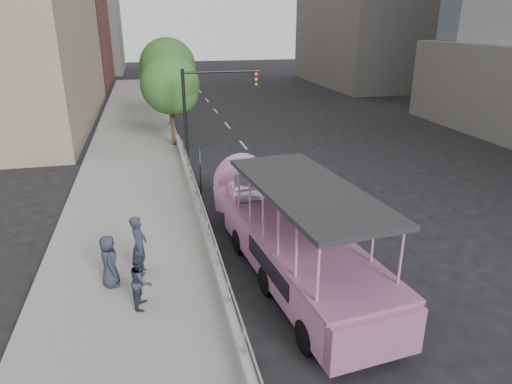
{
  "coord_description": "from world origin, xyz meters",
  "views": [
    {
      "loc": [
        -4.74,
        -11.98,
        7.6
      ],
      "look_at": [
        -1.32,
        2.58,
        1.92
      ],
      "focal_mm": 32.0,
      "sensor_mm": 36.0,
      "label": 1
    }
  ],
  "objects": [
    {
      "name": "pedestrian_mid",
      "position": [
        -5.31,
        -1.04,
        1.06
      ],
      "size": [
        0.7,
        0.83,
        1.53
      ],
      "primitive_type": "imported",
      "rotation": [
        0.0,
        0.0,
        1.39
      ],
      "color": "#2A2C3E",
      "rests_on": "sidewalk"
    },
    {
      "name": "traffic_signal",
      "position": [
        -1.7,
        12.5,
        3.5
      ],
      "size": [
        4.2,
        0.32,
        5.2
      ],
      "color": "black",
      "rests_on": "ground"
    },
    {
      "name": "pedestrian_near",
      "position": [
        -5.36,
        0.72,
        1.24
      ],
      "size": [
        0.57,
        0.76,
        1.88
      ],
      "primitive_type": "imported",
      "rotation": [
        0.0,
        0.0,
        1.38
      ],
      "color": "#2A2C3E",
      "rests_on": "sidewalk"
    },
    {
      "name": "sidewalk",
      "position": [
        -5.75,
        10.0,
        0.15
      ],
      "size": [
        5.5,
        80.0,
        0.3
      ],
      "primitive_type": "cube",
      "color": "gray",
      "rests_on": "ground"
    },
    {
      "name": "kerb_wall",
      "position": [
        -3.12,
        2.0,
        0.48
      ],
      "size": [
        0.24,
        30.0,
        0.36
      ],
      "primitive_type": "cube",
      "color": "#A6A6A1",
      "rests_on": "sidewalk"
    },
    {
      "name": "street_tree_near",
      "position": [
        -3.3,
        15.93,
        3.82
      ],
      "size": [
        3.52,
        3.52,
        5.72
      ],
      "color": "#332517",
      "rests_on": "ground"
    },
    {
      "name": "guardrail",
      "position": [
        -3.12,
        2.0,
        1.14
      ],
      "size": [
        0.07,
        22.0,
        0.71
      ],
      "color": "silver",
      "rests_on": "kerb_wall"
    },
    {
      "name": "parking_sign",
      "position": [
        -2.8,
        6.86,
        1.58
      ],
      "size": [
        0.11,
        0.55,
        2.47
      ],
      "color": "black",
      "rests_on": "ground"
    },
    {
      "name": "street_tree_far",
      "position": [
        -3.1,
        21.93,
        4.31
      ],
      "size": [
        3.97,
        3.97,
        6.45
      ],
      "color": "#332517",
      "rests_on": "ground"
    },
    {
      "name": "ground",
      "position": [
        0.0,
        0.0,
        0.0
      ],
      "size": [
        160.0,
        160.0,
        0.0
      ],
      "primitive_type": "plane",
      "color": "black"
    },
    {
      "name": "midrise_stone_b",
      "position": [
        -16.0,
        64.0,
        10.0
      ],
      "size": [
        16.0,
        14.0,
        20.0
      ],
      "primitive_type": "cube",
      "color": "slate",
      "rests_on": "ground"
    },
    {
      "name": "duck_boat",
      "position": [
        -0.83,
        0.44,
        1.22
      ],
      "size": [
        3.49,
        10.14,
        3.3
      ],
      "color": "black",
      "rests_on": "ground"
    },
    {
      "name": "car",
      "position": [
        2.65,
        4.22,
        0.63
      ],
      "size": [
        2.55,
        3.97,
        1.26
      ],
      "primitive_type": "imported",
      "rotation": [
        0.0,
        0.0,
        0.31
      ],
      "color": "silver",
      "rests_on": "ground"
    },
    {
      "name": "pedestrian_far",
      "position": [
        -6.22,
        0.22,
        1.09
      ],
      "size": [
        0.61,
        0.84,
        1.58
      ],
      "primitive_type": "imported",
      "rotation": [
        0.0,
        0.0,
        1.72
      ],
      "color": "#2A2C3E",
      "rests_on": "sidewalk"
    }
  ]
}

